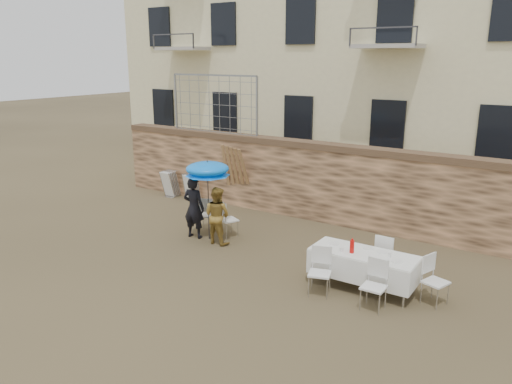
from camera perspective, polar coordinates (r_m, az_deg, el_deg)
The scene contains 17 objects.
ground at distance 11.07m, azimuth -8.11°, elevation -9.24°, with size 80.00×80.00×0.00m, color brown.
stone_wall at distance 14.61m, azimuth 4.71°, elevation 1.50°, with size 13.00×0.50×2.20m, color #916948.
chain_link_fence at distance 15.91m, azimuth -4.79°, elevation 9.93°, with size 3.20×0.06×1.80m, color gray, non-canonical shape.
man_suit at distance 12.91m, azimuth -7.11°, elevation -1.78°, with size 0.59×0.38×1.61m, color black.
woman_dress at distance 12.48m, azimuth -4.47°, elevation -2.68°, with size 0.71×0.55×1.45m, color gold.
umbrella at distance 12.49m, azimuth -5.56°, elevation 2.37°, with size 1.13×1.13×1.90m.
couple_chair_left at distance 13.41m, azimuth -5.56°, elevation -2.53°, with size 0.48×0.48×0.96m, color white, non-canonical shape.
couple_chair_right at distance 13.00m, azimuth -3.14°, elevation -3.06°, with size 0.48×0.48×0.96m, color white, non-canonical shape.
banquet_table at distance 10.27m, azimuth 12.23°, elevation -6.99°, with size 2.10×0.85×0.78m.
soda_bottle at distance 10.14m, azimuth 10.91°, elevation -6.15°, with size 0.09×0.09×0.26m, color red.
table_chair_front_left at distance 9.94m, azimuth 7.29°, elevation -9.08°, with size 0.48×0.48×0.96m, color white, non-canonical shape.
table_chair_front_right at distance 9.57m, azimuth 13.30°, elevation -10.41°, with size 0.48×0.48×0.96m, color white, non-canonical shape.
table_chair_back at distance 11.01m, azimuth 14.66°, elevation -7.02°, with size 0.48×0.48×0.96m, color white, non-canonical shape.
table_chair_side at distance 10.10m, azimuth 19.86°, elevation -9.52°, with size 0.48×0.48×0.96m, color white, non-canonical shape.
chair_stack_left at distance 17.02m, azimuth -9.40°, elevation 1.09°, with size 0.46×0.47×0.92m, color white, non-canonical shape.
chair_stack_right at distance 16.44m, azimuth -7.08°, elevation 0.68°, with size 0.46×0.40×0.92m, color white, non-canonical shape.
wood_planks at distance 15.40m, azimuth -2.41°, elevation 1.87°, with size 0.70×0.20×2.00m, color #A37749, non-canonical shape.
Camera 1 is at (6.75, -7.49, 4.55)m, focal length 35.00 mm.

